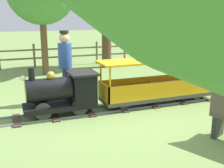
{
  "coord_description": "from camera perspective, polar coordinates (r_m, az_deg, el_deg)",
  "views": [
    {
      "loc": [
        -5.18,
        1.82,
        1.95
      ],
      "look_at": [
        0.0,
        -0.17,
        0.55
      ],
      "focal_mm": 44.17,
      "sensor_mm": 36.0,
      "label": 1
    }
  ],
  "objects": [
    {
      "name": "fence_section",
      "position": [
        10.96,
        -9.35,
        6.27
      ],
      "size": [
        0.08,
        7.48,
        0.9
      ],
      "color": "#756047",
      "rests_on": "ground_plane"
    },
    {
      "name": "track",
      "position": [
        5.95,
        1.8,
        -4.82
      ],
      "size": [
        0.67,
        6.4,
        0.04
      ],
      "color": "gray",
      "rests_on": "ground_plane"
    },
    {
      "name": "locomotive",
      "position": [
        5.47,
        -10.03,
        -1.6
      ],
      "size": [
        0.63,
        1.45,
        0.97
      ],
      "color": "black",
      "rests_on": "ground_plane"
    },
    {
      "name": "passenger_car",
      "position": [
        6.23,
        9.49,
        -0.26
      ],
      "size": [
        0.73,
        2.7,
        0.97
      ],
      "color": "#3F3F3F",
      "rests_on": "ground_plane"
    },
    {
      "name": "ground_plane",
      "position": [
        5.83,
        -1.6,
        -5.4
      ],
      "size": [
        60.0,
        60.0,
        0.0
      ],
      "primitive_type": "plane",
      "color": "#75934C"
    },
    {
      "name": "conductor_person",
      "position": [
        6.19,
        -9.65,
        4.7
      ],
      "size": [
        0.3,
        0.3,
        1.62
      ],
      "color": "#282D47",
      "rests_on": "ground_plane"
    }
  ]
}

